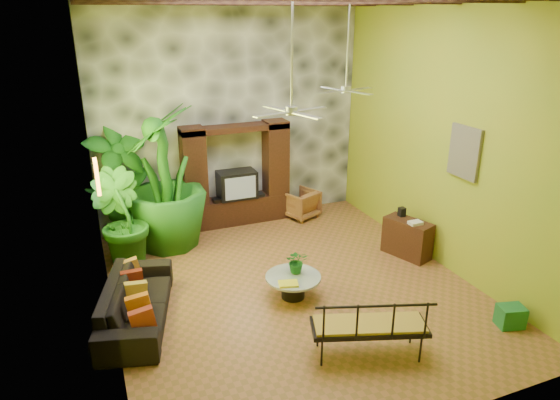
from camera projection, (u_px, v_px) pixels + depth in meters
name	position (u px, v px, depth m)	size (l,w,h in m)	color
ground	(291.00, 286.00, 8.84)	(7.00, 7.00, 0.00)	brown
back_wall	(230.00, 112.00, 11.00)	(6.00, 0.02, 5.00)	#ABA926
left_wall	(94.00, 170.00, 6.90)	(0.02, 7.00, 5.00)	#ABA926
right_wall	(445.00, 133.00, 9.02)	(0.02, 7.00, 5.00)	#ABA926
stone_accent_wall	(230.00, 112.00, 10.94)	(5.98, 0.10, 4.98)	#35383D
entertainment_center	(237.00, 182.00, 11.22)	(2.40, 0.55, 2.30)	black
ceiling_fan_front	(292.00, 97.00, 7.23)	(1.28, 1.28, 1.86)	silver
ceiling_fan_back	(346.00, 78.00, 9.25)	(1.28, 1.28, 1.86)	silver
wall_art_mask	(97.00, 177.00, 7.93)	(0.06, 0.32, 0.55)	gold
wall_art_painting	(465.00, 152.00, 8.56)	(0.06, 0.70, 0.90)	#25578A
sofa	(137.00, 301.00, 7.75)	(2.31, 0.90, 0.68)	black
wicker_armchair	(301.00, 204.00, 11.74)	(0.70, 0.72, 0.65)	brown
tall_plant_a	(122.00, 182.00, 10.26)	(1.34, 0.90, 2.54)	#1B631A
tall_plant_b	(120.00, 220.00, 9.18)	(1.05, 0.85, 1.91)	#20641A
tall_plant_c	(164.00, 178.00, 9.90)	(1.64, 1.64, 2.92)	#20691B
coffee_table	(293.00, 284.00, 8.42)	(0.94, 0.94, 0.40)	black
centerpiece_plant	(297.00, 261.00, 8.42)	(0.37, 0.32, 0.42)	#195F1C
yellow_tray	(288.00, 284.00, 8.10)	(0.32, 0.23, 0.03)	gold
iron_bench	(372.00, 325.00, 6.84)	(1.69, 1.08, 0.57)	black
side_console	(407.00, 238.00, 9.84)	(0.42, 0.94, 0.75)	#331E10
green_bin	(511.00, 316.00, 7.66)	(0.39, 0.29, 0.34)	#1D6C2A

